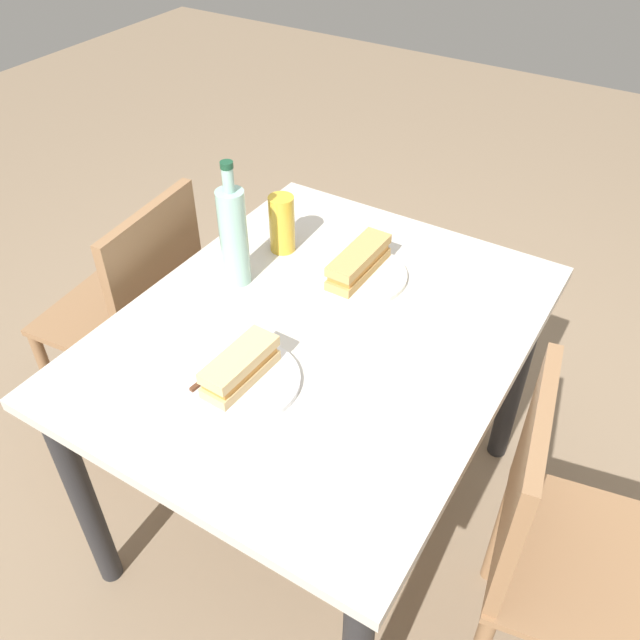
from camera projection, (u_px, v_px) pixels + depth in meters
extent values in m
plane|color=#8C755B|center=(320.00, 506.00, 2.02)|extent=(8.00, 8.00, 0.00)
cube|color=beige|center=(320.00, 331.00, 1.56)|extent=(1.10, 0.89, 0.03)
cylinder|color=#262628|center=(516.00, 376.00, 1.96)|extent=(0.06, 0.06, 0.70)
cylinder|color=#262628|center=(84.00, 499.00, 1.63)|extent=(0.06, 0.06, 0.70)
cylinder|color=#262628|center=(299.00, 293.00, 2.27)|extent=(0.06, 0.06, 0.70)
cube|color=#936B47|center=(119.00, 313.00, 2.02)|extent=(0.44, 0.44, 0.02)
cube|color=#936B47|center=(157.00, 273.00, 1.82)|extent=(0.38, 0.07, 0.40)
cylinder|color=#936B47|center=(124.00, 321.00, 2.35)|extent=(0.04, 0.04, 0.45)
cylinder|color=#936B47|center=(52.00, 386.00, 2.10)|extent=(0.04, 0.04, 0.45)
cylinder|color=#936B47|center=(209.00, 350.00, 2.23)|extent=(0.04, 0.04, 0.45)
cylinder|color=#936B47|center=(143.00, 423.00, 1.98)|extent=(0.04, 0.04, 0.45)
cube|color=#936B47|center=(593.00, 567.00, 1.38)|extent=(0.47, 0.47, 0.02)
cube|color=#936B47|center=(523.00, 479.00, 1.29)|extent=(0.38, 0.10, 0.40)
cylinder|color=#936B47|center=(501.00, 530.00, 1.71)|extent=(0.04, 0.04, 0.45)
cylinder|color=silver|center=(358.00, 275.00, 1.69)|extent=(0.25, 0.25, 0.01)
cube|color=tan|center=(358.00, 269.00, 1.68)|extent=(0.22, 0.07, 0.02)
cube|color=#CC8438|center=(359.00, 262.00, 1.67)|extent=(0.20, 0.07, 0.02)
cube|color=tan|center=(359.00, 255.00, 1.65)|extent=(0.22, 0.07, 0.02)
cube|color=silver|center=(344.00, 257.00, 1.74)|extent=(0.10, 0.03, 0.00)
cube|color=#59331E|center=(333.00, 275.00, 1.67)|extent=(0.08, 0.02, 0.01)
cylinder|color=white|center=(242.00, 380.00, 1.40)|extent=(0.25, 0.25, 0.01)
cube|color=#DBB77A|center=(241.00, 374.00, 1.39)|extent=(0.19, 0.08, 0.02)
cube|color=#CC8438|center=(240.00, 367.00, 1.38)|extent=(0.18, 0.07, 0.02)
cube|color=#DBB77A|center=(239.00, 359.00, 1.36)|extent=(0.19, 0.08, 0.02)
cube|color=silver|center=(234.00, 357.00, 1.45)|extent=(0.10, 0.02, 0.00)
cube|color=#59331E|center=(205.00, 379.00, 1.39)|extent=(0.08, 0.02, 0.01)
cylinder|color=#99C6B7|center=(234.00, 238.00, 1.61)|extent=(0.07, 0.07, 0.26)
cylinder|color=#99C6B7|center=(228.00, 180.00, 1.51)|extent=(0.03, 0.03, 0.06)
cylinder|color=#19472D|center=(227.00, 165.00, 1.48)|extent=(0.03, 0.03, 0.02)
cylinder|color=gold|center=(282.00, 224.00, 1.75)|extent=(0.07, 0.07, 0.16)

